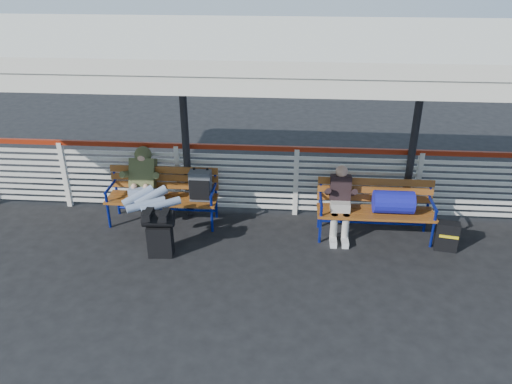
# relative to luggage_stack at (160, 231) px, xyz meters

# --- Properties ---
(ground) EXTENTS (60.00, 60.00, 0.00)m
(ground) POSITION_rel_luggage_stack_xyz_m (1.98, -0.45, -0.41)
(ground) COLOR black
(ground) RESTS_ON ground
(fence) EXTENTS (12.08, 0.08, 1.24)m
(fence) POSITION_rel_luggage_stack_xyz_m (1.98, 1.45, 0.25)
(fence) COLOR silver
(fence) RESTS_ON ground
(canopy) EXTENTS (12.60, 3.60, 3.16)m
(canopy) POSITION_rel_luggage_stack_xyz_m (1.98, 0.42, 2.63)
(canopy) COLOR silver
(canopy) RESTS_ON ground
(luggage_stack) EXTENTS (0.47, 0.28, 0.75)m
(luggage_stack) POSITION_rel_luggage_stack_xyz_m (0.00, 0.00, 0.00)
(luggage_stack) COLOR black
(luggage_stack) RESTS_ON ground
(bench_left) EXTENTS (1.80, 0.56, 0.96)m
(bench_left) POSITION_rel_luggage_stack_xyz_m (0.03, 1.03, 0.20)
(bench_left) COLOR #965C1D
(bench_left) RESTS_ON ground
(bench_right) EXTENTS (1.80, 0.56, 0.92)m
(bench_right) POSITION_rel_luggage_stack_xyz_m (3.35, 0.79, 0.19)
(bench_right) COLOR #965C1D
(bench_right) RESTS_ON ground
(traveler_man) EXTENTS (0.93, 1.63, 0.77)m
(traveler_man) POSITION_rel_luggage_stack_xyz_m (-0.35, 0.69, 0.27)
(traveler_man) COLOR #808DAC
(traveler_man) RESTS_ON ground
(companion_person) EXTENTS (0.32, 0.66, 1.15)m
(companion_person) POSITION_rel_luggage_stack_xyz_m (2.67, 0.79, 0.19)
(companion_person) COLOR #AEA99D
(companion_person) RESTS_ON ground
(suitcase_side) EXTENTS (0.36, 0.25, 0.46)m
(suitcase_side) POSITION_rel_luggage_stack_xyz_m (4.27, 0.49, -0.18)
(suitcase_side) COLOR black
(suitcase_side) RESTS_ON ground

